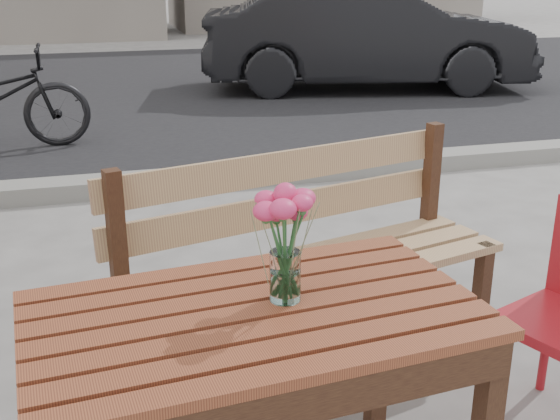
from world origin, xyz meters
name	(u,v)px	position (x,y,z in m)	size (l,w,h in m)	color
street	(154,122)	(0.00, 5.06, 0.03)	(30.00, 8.12, 0.12)	black
main_table	(255,350)	(-0.23, -0.18, 0.58)	(1.19, 0.76, 0.70)	#602B19
main_bench	(304,238)	(0.13, 0.58, 0.55)	(1.53, 0.79, 0.91)	#A27654
main_vase	(285,229)	(-0.15, -0.15, 0.89)	(0.17, 0.17, 0.31)	white
parked_car	(366,36)	(2.71, 6.41, 0.64)	(1.37, 3.91, 1.29)	black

